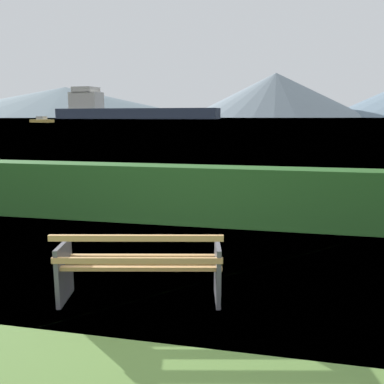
% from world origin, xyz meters
% --- Properties ---
extents(ground_plane, '(1400.00, 1400.00, 0.00)m').
position_xyz_m(ground_plane, '(0.00, 0.00, 0.00)').
color(ground_plane, '#567A38').
extents(water_surface, '(620.00, 620.00, 0.00)m').
position_xyz_m(water_surface, '(0.00, 309.15, 0.00)').
color(water_surface, '#6B8EA3').
rests_on(water_surface, ground_plane).
extents(park_bench, '(1.91, 0.92, 0.87)m').
position_xyz_m(park_bench, '(0.01, -0.06, 0.43)').
color(park_bench, tan).
rests_on(park_bench, ground_plane).
extents(hedge_row, '(10.39, 0.60, 1.14)m').
position_xyz_m(hedge_row, '(0.00, 3.44, 0.57)').
color(hedge_row, '#285B23').
rests_on(hedge_row, ground_plane).
extents(cargo_ship_large, '(116.83, 25.24, 21.81)m').
position_xyz_m(cargo_ship_large, '(-101.50, 261.34, 6.10)').
color(cargo_ship_large, '#2D384C').
rests_on(cargo_ship_large, water_surface).
extents(fishing_boat_near, '(8.41, 4.79, 1.94)m').
position_xyz_m(fishing_boat_near, '(-71.00, 112.51, 0.68)').
color(fishing_boat_near, gold).
rests_on(fishing_boat_near, water_surface).
extents(distant_hills, '(968.67, 434.02, 88.05)m').
position_xyz_m(distant_hills, '(40.01, 587.67, 34.99)').
color(distant_hills, slate).
rests_on(distant_hills, ground_plane).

